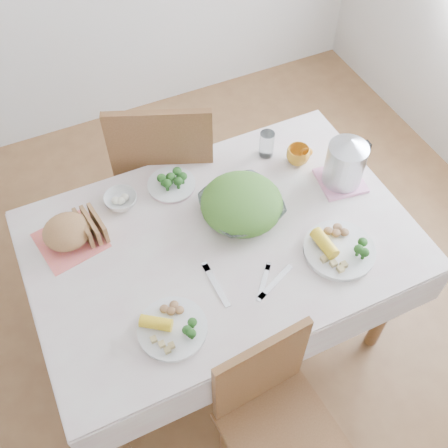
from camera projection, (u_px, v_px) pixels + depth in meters
name	position (u px, v px, depth m)	size (l,w,h in m)	color
floor	(222.00, 326.00, 2.68)	(3.60, 3.60, 0.00)	brown
dining_table	(222.00, 288.00, 2.38)	(1.40, 0.90, 0.75)	brown
tablecloth	(222.00, 239.00, 2.08)	(1.50, 1.00, 0.01)	beige
chair_near	(283.00, 432.00, 1.91)	(0.39, 0.39, 0.87)	brown
chair_far	(169.00, 173.00, 2.69)	(0.47, 0.47, 1.05)	brown
salad_bowl	(242.00, 208.00, 2.12)	(0.31, 0.31, 0.08)	white
dinner_plate_left	(172.00, 329.00, 1.82)	(0.25, 0.25, 0.02)	white
dinner_plate_right	(339.00, 250.00, 2.02)	(0.28, 0.28, 0.02)	white
broccoli_plate	(172.00, 185.00, 2.23)	(0.21, 0.21, 0.02)	beige
napkin	(70.00, 240.00, 2.06)	(0.24, 0.24, 0.00)	#F56B62
bread_loaf	(67.00, 232.00, 2.02)	(0.19, 0.18, 0.11)	olive
fruit_bowl	(121.00, 200.00, 2.16)	(0.14, 0.14, 0.04)	white
yellow_mug	(298.00, 155.00, 2.29)	(0.10, 0.10, 0.08)	orange
glass_tumbler	(267.00, 144.00, 2.30)	(0.06, 0.06, 0.12)	white
pink_tray	(341.00, 181.00, 2.25)	(0.19, 0.19, 0.01)	pink
electric_kettle	(345.00, 162.00, 2.16)	(0.17, 0.17, 0.23)	#B2B5BA
fork_left	(216.00, 285.00, 1.94)	(0.02, 0.20, 0.00)	silver
fork_right	(264.00, 282.00, 1.95)	(0.02, 0.16, 0.00)	silver
knife	(275.00, 282.00, 1.95)	(0.02, 0.19, 0.00)	silver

